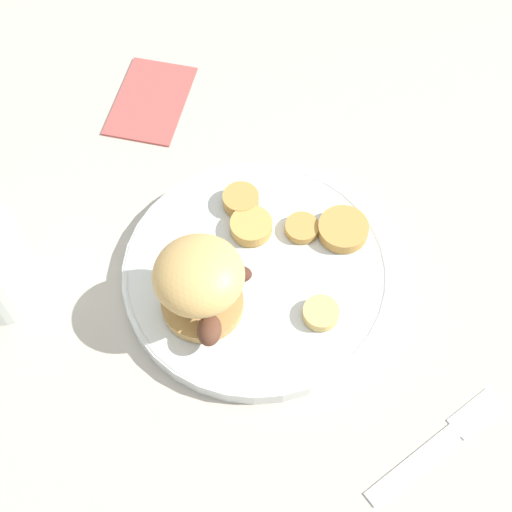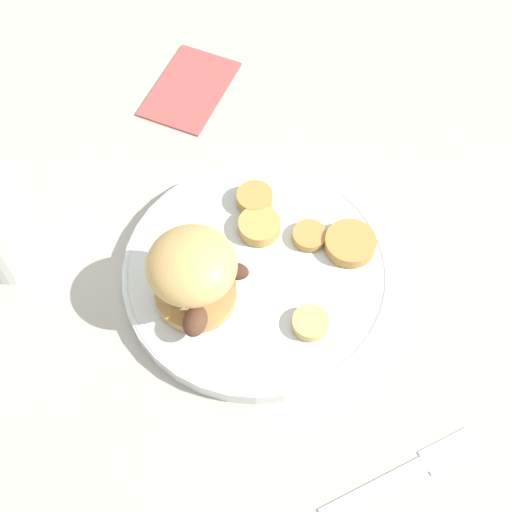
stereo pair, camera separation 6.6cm
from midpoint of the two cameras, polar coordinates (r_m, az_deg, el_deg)
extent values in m
plane|color=#B2A899|center=(0.76, 2.50, -1.96)|extent=(4.00, 4.00, 0.00)
cylinder|color=silver|center=(0.75, 2.53, -1.61)|extent=(0.28, 0.28, 0.02)
torus|color=silver|center=(0.74, 2.55, -1.29)|extent=(0.28, 0.28, 0.01)
cylinder|color=tan|center=(0.72, -2.20, -3.26)|extent=(0.08, 0.08, 0.01)
ellipsoid|color=#4C281E|center=(0.70, -1.45, -1.98)|extent=(0.04, 0.05, 0.01)
ellipsoid|color=#563323|center=(0.70, -2.20, -2.28)|extent=(0.05, 0.05, 0.02)
ellipsoid|color=#563323|center=(0.69, -2.14, -5.46)|extent=(0.04, 0.04, 0.02)
ellipsoid|color=#4C281E|center=(0.71, 0.96, -1.43)|extent=(0.03, 0.03, 0.01)
ellipsoid|color=tan|center=(0.67, -2.37, -0.97)|extent=(0.09, 0.09, 0.05)
cylinder|color=tan|center=(0.76, 2.77, 2.22)|extent=(0.05, 0.05, 0.01)
cylinder|color=#DBB766|center=(0.71, 7.05, -5.56)|extent=(0.04, 0.04, 0.01)
cylinder|color=#BC8942|center=(0.78, 2.33, 4.43)|extent=(0.04, 0.04, 0.02)
cylinder|color=#BC8942|center=(0.76, 10.05, 0.82)|extent=(0.05, 0.05, 0.01)
cylinder|color=#BC8942|center=(0.76, 6.80, 1.44)|extent=(0.04, 0.04, 0.01)
cube|color=silver|center=(0.69, 12.29, -18.06)|extent=(0.11, 0.04, 0.00)
cube|color=silver|center=(0.72, 17.86, -14.84)|extent=(0.06, 0.04, 0.00)
cylinder|color=silver|center=(0.76, -17.48, 2.33)|extent=(0.08, 0.08, 0.12)
cube|color=#B24C47|center=(0.92, -3.21, 13.14)|extent=(0.14, 0.16, 0.01)
camera|label=1|loc=(0.03, -87.35, 4.50)|focal=50.00mm
camera|label=2|loc=(0.03, 92.65, -4.50)|focal=50.00mm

